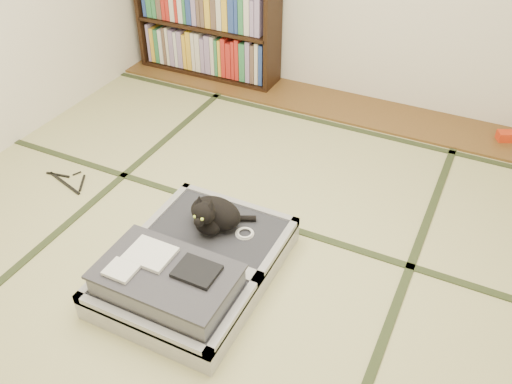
% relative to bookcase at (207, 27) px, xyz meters
% --- Properties ---
extents(floor, '(4.50, 4.50, 0.00)m').
position_rel_bookcase_xyz_m(floor, '(1.27, -2.07, -0.45)').
color(floor, '#CAC886').
rests_on(floor, ground).
extents(wood_strip, '(4.00, 0.50, 0.02)m').
position_rel_bookcase_xyz_m(wood_strip, '(1.27, -0.07, -0.44)').
color(wood_strip, brown).
rests_on(wood_strip, ground).
extents(red_item, '(0.17, 0.14, 0.07)m').
position_rel_bookcase_xyz_m(red_item, '(2.61, -0.04, -0.40)').
color(red_item, red).
rests_on(red_item, wood_strip).
extents(room_shell, '(4.50, 4.50, 4.50)m').
position_rel_bookcase_xyz_m(room_shell, '(1.27, -2.07, 1.01)').
color(room_shell, white).
rests_on(room_shell, ground).
extents(tatami_borders, '(4.00, 4.50, 0.01)m').
position_rel_bookcase_xyz_m(tatami_borders, '(1.27, -1.58, -0.45)').
color(tatami_borders, '#2D381E').
rests_on(tatami_borders, ground).
extents(bookcase, '(1.31, 0.30, 0.92)m').
position_rel_bookcase_xyz_m(bookcase, '(0.00, 0.00, 0.00)').
color(bookcase, black).
rests_on(bookcase, wood_strip).
extents(suitcase, '(0.79, 1.05, 0.31)m').
position_rel_bookcase_xyz_m(suitcase, '(1.22, -2.31, -0.34)').
color(suitcase, '#AFAFB4').
rests_on(suitcase, floor).
extents(cat, '(0.35, 0.35, 0.28)m').
position_rel_bookcase_xyz_m(cat, '(1.20, -2.02, -0.20)').
color(cat, black).
rests_on(cat, suitcase).
extents(cable_coil, '(0.11, 0.11, 0.03)m').
position_rel_bookcase_xyz_m(cable_coil, '(1.38, -1.99, -0.29)').
color(cable_coil, white).
rests_on(cable_coil, suitcase).
extents(hanger, '(0.37, 0.22, 0.01)m').
position_rel_bookcase_xyz_m(hanger, '(-0.03, -1.89, -0.44)').
color(hanger, black).
rests_on(hanger, floor).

